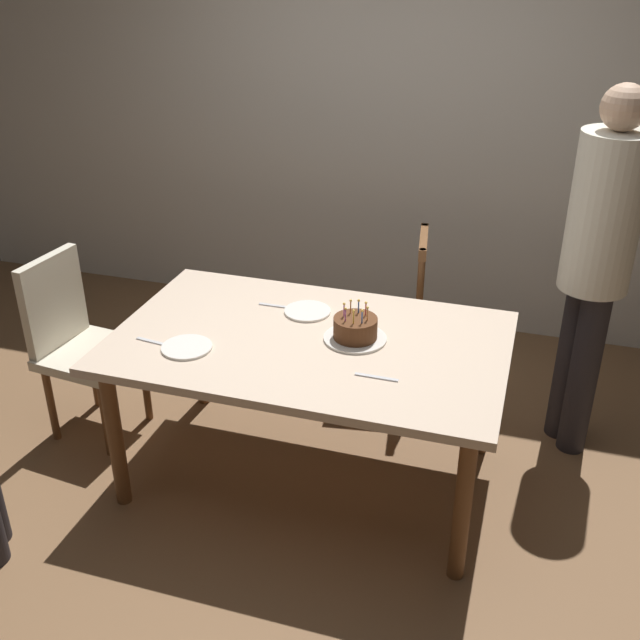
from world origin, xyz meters
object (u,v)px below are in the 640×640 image
at_px(birthday_cake, 355,330).
at_px(plate_near_celebrant, 187,347).
at_px(dining_table, 309,354).
at_px(person_guest, 597,255).
at_px(plate_far_side, 307,311).
at_px(chair_upholstered, 76,337).
at_px(chair_spindle_back, 387,318).

bearing_deg(birthday_cake, plate_near_celebrant, -156.47).
relative_size(dining_table, person_guest, 0.96).
bearing_deg(plate_far_side, plate_near_celebrant, -128.97).
xyz_separation_m(chair_upholstered, person_guest, (2.43, 0.61, 0.50)).
relative_size(dining_table, plate_far_side, 7.89).
bearing_deg(dining_table, chair_upholstered, 177.75).
height_order(chair_spindle_back, person_guest, person_guest).
relative_size(chair_spindle_back, person_guest, 0.53).
distance_m(dining_table, chair_spindle_back, 0.90).
bearing_deg(chair_spindle_back, plate_far_side, -112.77).
distance_m(birthday_cake, plate_far_side, 0.34).
xyz_separation_m(plate_near_celebrant, person_guest, (1.66, 0.90, 0.27)).
height_order(dining_table, plate_near_celebrant, plate_near_celebrant).
xyz_separation_m(birthday_cake, plate_near_celebrant, (-0.67, -0.29, -0.04)).
xyz_separation_m(birthday_cake, chair_spindle_back, (-0.02, 0.81, -0.34)).
xyz_separation_m(dining_table, plate_far_side, (-0.09, 0.24, 0.09)).
bearing_deg(plate_near_celebrant, dining_table, 26.83).
xyz_separation_m(plate_near_celebrant, chair_spindle_back, (0.65, 1.10, -0.30)).
bearing_deg(person_guest, chair_upholstered, -165.94).
distance_m(plate_near_celebrant, person_guest, 1.90).
xyz_separation_m(chair_spindle_back, person_guest, (1.00, -0.20, 0.58)).
bearing_deg(chair_spindle_back, person_guest, -11.36).
bearing_deg(chair_upholstered, birthday_cake, 0.09).
height_order(birthday_cake, plate_far_side, birthday_cake).
distance_m(dining_table, person_guest, 1.40).
bearing_deg(dining_table, plate_near_celebrant, -153.17).
xyz_separation_m(chair_spindle_back, chair_upholstered, (-1.43, -0.81, 0.07)).
bearing_deg(birthday_cake, chair_upholstered, -179.91).
bearing_deg(chair_spindle_back, birthday_cake, -88.39).
height_order(plate_near_celebrant, plate_far_side, same).
relative_size(plate_near_celebrant, chair_upholstered, 0.23).
height_order(dining_table, chair_spindle_back, chair_spindle_back).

